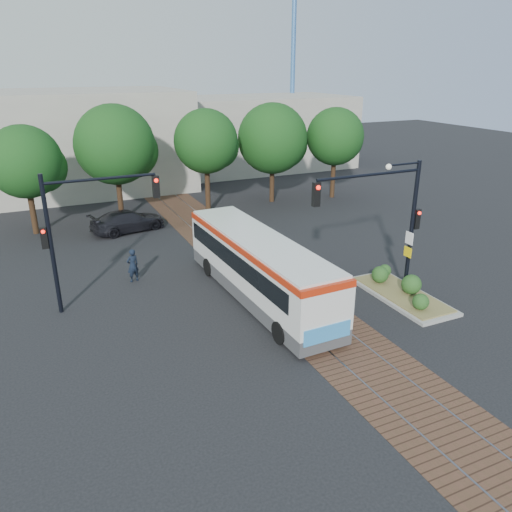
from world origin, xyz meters
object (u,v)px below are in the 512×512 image
(parked_car, at_px, (128,221))
(signal_pole_left, at_px, (78,223))
(signal_pole_main, at_px, (391,211))
(officer, at_px, (133,265))
(city_bus, at_px, (258,265))
(traffic_island, at_px, (401,290))

(parked_car, bearing_deg, signal_pole_left, 146.35)
(signal_pole_main, distance_m, officer, 12.38)
(officer, bearing_deg, city_bus, 120.89)
(city_bus, bearing_deg, signal_pole_main, -28.49)
(traffic_island, height_order, signal_pole_left, signal_pole_left)
(officer, bearing_deg, traffic_island, 129.99)
(city_bus, height_order, parked_car, city_bus)
(signal_pole_left, relative_size, parked_car, 1.28)
(parked_car, bearing_deg, signal_pole_main, -163.27)
(city_bus, xyz_separation_m, signal_pole_left, (-7.18, 2.27, 2.24))
(officer, distance_m, parked_car, 8.16)
(signal_pole_main, bearing_deg, officer, 145.48)
(signal_pole_left, relative_size, officer, 3.60)
(signal_pole_main, bearing_deg, parked_car, 119.80)
(signal_pole_main, xyz_separation_m, signal_pole_left, (-12.23, 4.80, -0.29))
(city_bus, relative_size, parked_car, 2.34)
(traffic_island, relative_size, signal_pole_left, 0.87)
(city_bus, distance_m, parked_car, 12.77)
(city_bus, distance_m, signal_pole_left, 7.86)
(signal_pole_main, bearing_deg, traffic_island, -5.36)
(traffic_island, xyz_separation_m, parked_car, (-9.43, 14.89, 0.35))
(signal_pole_main, distance_m, signal_pole_left, 13.14)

